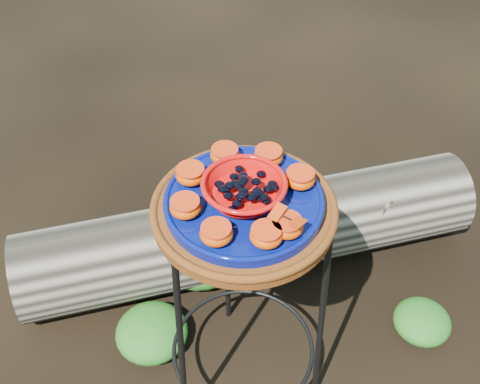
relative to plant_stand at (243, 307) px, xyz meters
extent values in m
plane|color=black|center=(0.00, 0.00, -0.35)|extent=(60.00, 60.00, 0.00)
cylinder|color=#44210E|center=(0.00, 0.00, 0.37)|extent=(0.41, 0.41, 0.03)
cylinder|color=#030950|center=(0.00, 0.00, 0.39)|extent=(0.35, 0.35, 0.02)
ellipsoid|color=#D63600|center=(0.06, -0.11, 0.42)|extent=(0.07, 0.07, 0.04)
ellipsoid|color=#D63600|center=(0.13, 0.02, 0.42)|extent=(0.07, 0.07, 0.04)
ellipsoid|color=#D63600|center=(0.08, 0.10, 0.42)|extent=(0.07, 0.07, 0.04)
ellipsoid|color=#D63600|center=(-0.02, 0.13, 0.42)|extent=(0.07, 0.07, 0.04)
ellipsoid|color=#D63600|center=(-0.10, 0.08, 0.42)|extent=(0.07, 0.07, 0.04)
ellipsoid|color=#D63600|center=(-0.13, -0.02, 0.42)|extent=(0.07, 0.07, 0.04)
ellipsoid|color=#D63600|center=(-0.08, -0.10, 0.42)|extent=(0.07, 0.07, 0.04)
ellipsoid|color=#D63600|center=(0.02, -0.13, 0.42)|extent=(0.07, 0.07, 0.04)
ellipsoid|color=#286C16|center=(-0.25, 0.17, -0.29)|extent=(0.23, 0.23, 0.11)
ellipsoid|color=#286C16|center=(0.59, 0.03, -0.30)|extent=(0.18, 0.18, 0.09)
ellipsoid|color=#286C16|center=(-0.05, 0.45, -0.27)|extent=(0.33, 0.33, 0.16)
camera|label=1|loc=(-0.21, -0.90, 1.32)|focal=45.00mm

